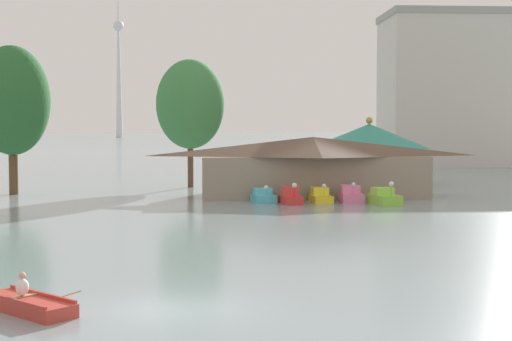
% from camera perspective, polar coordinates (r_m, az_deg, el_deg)
% --- Properties ---
extents(ground_plane, '(2000.00, 2000.00, 0.00)m').
position_cam_1_polar(ground_plane, '(24.23, -6.21, -10.49)').
color(ground_plane, gray).
extents(rowboat_with_rower, '(3.51, 3.45, 1.31)m').
position_cam_1_polar(rowboat_with_rower, '(24.77, -17.06, -9.72)').
color(rowboat_with_rower, '#B7382D').
rests_on(rowboat_with_rower, ground).
extents(pedal_boat_cyan, '(1.94, 2.49, 1.39)m').
position_cam_1_polar(pedal_boat_cyan, '(57.59, 0.56, -2.01)').
color(pedal_boat_cyan, '#4CB7CC').
rests_on(pedal_boat_cyan, ground).
extents(pedal_boat_red, '(1.77, 2.48, 1.67)m').
position_cam_1_polar(pedal_boat_red, '(56.57, 2.65, -2.02)').
color(pedal_boat_red, red).
rests_on(pedal_boat_red, ground).
extents(pedal_boat_yellow, '(1.62, 3.03, 1.53)m').
position_cam_1_polar(pedal_boat_yellow, '(57.99, 4.95, -1.97)').
color(pedal_boat_yellow, yellow).
rests_on(pedal_boat_yellow, ground).
extents(pedal_boat_pink, '(1.63, 2.48, 1.63)m').
position_cam_1_polar(pedal_boat_pink, '(58.00, 7.26, -1.91)').
color(pedal_boat_pink, pink).
rests_on(pedal_boat_pink, ground).
extents(pedal_boat_lime, '(2.28, 2.99, 1.82)m').
position_cam_1_polar(pedal_boat_lime, '(56.75, 9.76, -2.06)').
color(pedal_boat_lime, '#8CCC3F').
rests_on(pedal_boat_lime, ground).
extents(boathouse, '(19.90, 7.73, 4.99)m').
position_cam_1_polar(boathouse, '(62.61, 4.37, 0.40)').
color(boathouse, gray).
rests_on(boathouse, ground).
extents(green_roof_pavilion, '(12.41, 12.41, 6.86)m').
position_cam_1_polar(green_roof_pavilion, '(78.40, 8.63, 1.66)').
color(green_roof_pavilion, brown).
rests_on(green_roof_pavilion, ground).
extents(shoreline_tree_tall_left, '(6.43, 6.43, 12.82)m').
position_cam_1_polar(shoreline_tree_tall_left, '(67.65, -18.13, 5.09)').
color(shoreline_tree_tall_left, brown).
rests_on(shoreline_tree_tall_left, ground).
extents(shoreline_tree_mid, '(6.58, 6.58, 12.35)m').
position_cam_1_polar(shoreline_tree_mid, '(72.50, -5.05, 5.06)').
color(shoreline_tree_mid, brown).
rests_on(shoreline_tree_mid, ground).
extents(background_building_block, '(21.99, 12.75, 23.02)m').
position_cam_1_polar(background_building_block, '(117.35, 15.04, 5.99)').
color(background_building_block, beige).
rests_on(background_building_block, ground).
extents(distant_broadcast_tower, '(5.90, 5.90, 118.94)m').
position_cam_1_polar(distant_broadcast_tower, '(432.22, -10.45, 8.94)').
color(distant_broadcast_tower, silver).
rests_on(distant_broadcast_tower, ground).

